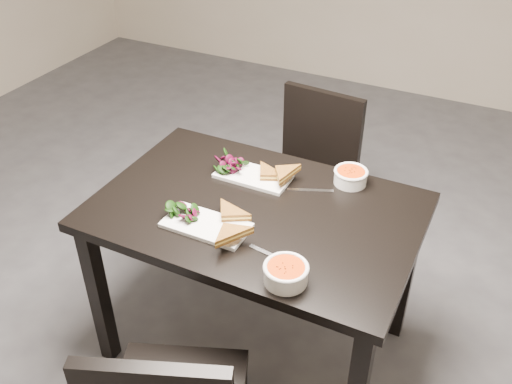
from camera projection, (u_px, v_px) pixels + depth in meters
ground at (207, 255)px, 3.01m from camera, size 5.00×5.00×0.00m
table at (256, 228)px, 2.16m from camera, size 1.20×0.80×0.75m
chair_far at (310, 167)px, 2.83m from camera, size 0.46×0.46×0.85m
plate_near at (206, 225)px, 2.01m from camera, size 0.31×0.15×0.02m
sandwich_near at (224, 221)px, 1.97m from camera, size 0.19×0.18×0.05m
salad_near at (182, 211)px, 2.03m from camera, size 0.10×0.09×0.04m
soup_bowl_near at (286, 272)px, 1.76m from camera, size 0.15×0.15×0.07m
cutlery_near at (272, 256)px, 1.88m from camera, size 0.18×0.04×0.00m
plate_far at (253, 176)px, 2.27m from camera, size 0.30×0.15×0.01m
sandwich_far at (266, 175)px, 2.21m from camera, size 0.18×0.16×0.05m
salad_far at (231, 164)px, 2.29m from camera, size 0.09×0.08×0.04m
soup_bowl_far at (351, 176)px, 2.22m from camera, size 0.13×0.13×0.06m
cutlery_far at (310, 190)px, 2.19m from camera, size 0.17×0.08×0.00m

